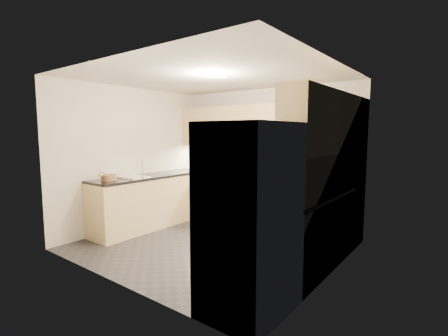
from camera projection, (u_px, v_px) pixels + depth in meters
floor at (210, 245)px, 4.92m from camera, size 3.60×3.20×0.00m
ceiling at (209, 77)px, 4.65m from camera, size 3.60×3.20×0.02m
wall_back at (265, 157)px, 6.05m from camera, size 3.60×0.02×2.50m
wall_front at (115, 174)px, 3.52m from camera, size 3.60×0.02×2.50m
wall_left at (133, 158)px, 5.87m from camera, size 0.02×3.20×2.50m
wall_right at (331, 172)px, 3.70m from camera, size 0.02×3.20×2.50m
base_cab_back_left at (210, 195)px, 6.56m from camera, size 1.42×0.60×0.90m
base_cab_back_right at (313, 210)px, 5.24m from camera, size 1.42×0.60×0.90m
base_cab_right at (309, 232)px, 4.09m from camera, size 0.60×1.70×0.90m
base_cab_peninsula at (145, 203)px, 5.78m from camera, size 0.60×2.00×0.90m
countertop_back_left at (210, 172)px, 6.51m from camera, size 1.42×0.63×0.04m
countertop_back_right at (314, 182)px, 5.19m from camera, size 1.42×0.63×0.04m
countertop_right at (310, 196)px, 4.04m from camera, size 0.63×1.70×0.04m
countertop_peninsula at (145, 177)px, 5.73m from camera, size 0.63×2.00×0.04m
upper_cab_back at (260, 126)px, 5.85m from camera, size 3.60×0.35×0.75m
upper_cab_right at (326, 123)px, 3.96m from camera, size 0.35×1.95×0.75m
backsplash_back at (264, 160)px, 6.05m from camera, size 3.60×0.01×0.51m
backsplash_right at (342, 173)px, 4.07m from camera, size 0.01×2.30×0.51m
gas_range at (255, 202)px, 5.88m from camera, size 0.76×0.65×0.91m
range_cooktop at (255, 176)px, 5.83m from camera, size 0.76×0.65×0.03m
oven_door_glass at (245, 205)px, 5.62m from camera, size 0.62×0.02×0.45m
oven_handle at (244, 190)px, 5.58m from camera, size 0.60×0.02×0.02m
microwave at (259, 133)px, 5.84m from camera, size 0.76×0.40×0.40m
microwave_door at (253, 133)px, 5.68m from camera, size 0.60×0.01×0.28m
refrigerator at (250, 219)px, 3.04m from camera, size 0.70×0.90×1.80m
fridge_handle_left at (207, 211)px, 3.12m from camera, size 0.02×0.02×1.20m
fridge_handle_right at (230, 205)px, 3.40m from camera, size 0.02×0.02×1.20m
sink_basin at (133, 181)px, 5.53m from camera, size 0.52×0.38×0.16m
faucet at (142, 170)px, 5.35m from camera, size 0.03×0.03×0.28m
utensil_bowl at (338, 178)px, 4.87m from camera, size 0.39×0.39×0.18m
cutting_board at (221, 172)px, 6.26m from camera, size 0.53×0.45×0.01m
fruit_basket at (109, 177)px, 5.20m from camera, size 0.29×0.29×0.09m
fruit_apple at (102, 174)px, 5.06m from camera, size 0.08×0.08×0.08m
fruit_pear at (101, 175)px, 5.00m from camera, size 0.07×0.07×0.07m
dish_towel_check at (240, 199)px, 5.62m from camera, size 0.18×0.08×0.35m
fruit_orange at (103, 175)px, 5.03m from camera, size 0.07×0.07×0.07m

